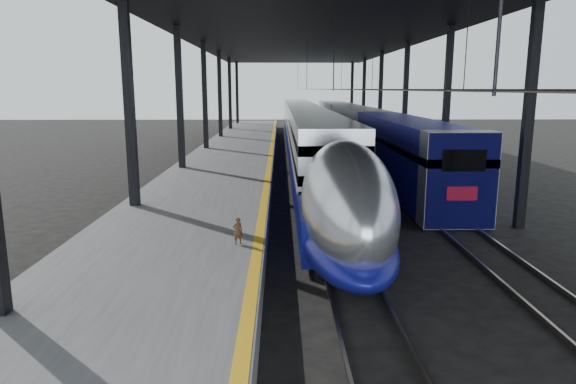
{
  "coord_description": "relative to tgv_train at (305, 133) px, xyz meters",
  "views": [
    {
      "loc": [
        -0.03,
        -14.93,
        5.52
      ],
      "look_at": [
        0.23,
        2.54,
        2.0
      ],
      "focal_mm": 32.0,
      "sensor_mm": 36.0,
      "label": 1
    }
  ],
  "objects": [
    {
      "name": "rails",
      "position": [
        2.5,
        -7.97,
        -1.84
      ],
      "size": [
        6.52,
        80.0,
        0.16
      ],
      "color": "slate",
      "rests_on": "ground"
    },
    {
      "name": "canopy",
      "position": [
        -0.1,
        -7.97,
        7.2
      ],
      "size": [
        18.0,
        75.0,
        9.47
      ],
      "color": "black",
      "rests_on": "ground"
    },
    {
      "name": "child",
      "position": [
        -3.3,
        -28.28,
        -0.51
      ],
      "size": [
        0.34,
        0.28,
        0.81
      ],
      "primitive_type": "imported",
      "rotation": [
        0.0,
        0.0,
        3.48
      ],
      "color": "#4E2E1A",
      "rests_on": "platform"
    },
    {
      "name": "yellow_strip",
      "position": [
        -2.7,
        -7.97,
        -0.91
      ],
      "size": [
        0.3,
        80.0,
        0.01
      ],
      "primitive_type": "cube",
      "color": "gold",
      "rests_on": "platform"
    },
    {
      "name": "second_train",
      "position": [
        5.0,
        3.76,
        0.06
      ],
      "size": [
        2.84,
        56.05,
        3.9
      ],
      "color": "navy",
      "rests_on": "ground"
    },
    {
      "name": "ground",
      "position": [
        -2.0,
        -27.97,
        -1.92
      ],
      "size": [
        160.0,
        160.0,
        0.0
      ],
      "primitive_type": "plane",
      "color": "black",
      "rests_on": "ground"
    },
    {
      "name": "tgv_train",
      "position": [
        0.0,
        0.0,
        0.0
      ],
      "size": [
        2.86,
        65.2,
        4.11
      ],
      "color": "silver",
      "rests_on": "ground"
    },
    {
      "name": "platform",
      "position": [
        -5.5,
        -7.97,
        -1.42
      ],
      "size": [
        6.0,
        80.0,
        1.0
      ],
      "primitive_type": "cube",
      "color": "#4C4C4F",
      "rests_on": "ground"
    }
  ]
}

